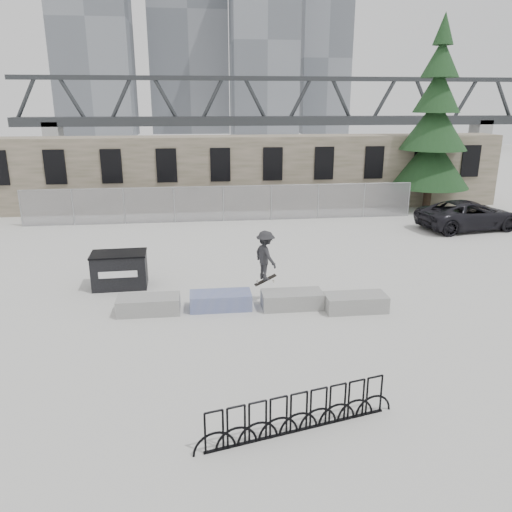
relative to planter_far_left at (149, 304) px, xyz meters
The scene contains 14 objects.
ground 3.17m from the planter_far_left, ahead, with size 120.00×120.00×0.00m, color beige.
stone_wall 16.83m from the planter_far_left, 79.12° to the left, with size 36.00×2.58×4.50m.
chainlink_fence 13.08m from the planter_far_left, 76.02° to the left, with size 22.06×0.06×2.02m.
planter_far_left is the anchor object (origin of this frame).
planter_center_left 2.33m from the planter_far_left, ahead, with size 2.00×0.90×0.54m.
planter_center_right 4.68m from the planter_far_left, ahead, with size 2.00×0.90×0.54m.
planter_offset 6.72m from the planter_far_left, ahead, with size 2.00×0.90×0.54m.
dumpster 2.85m from the planter_far_left, 115.81° to the left, with size 2.02×1.27×1.30m.
bike_rack 7.48m from the planter_far_left, 61.37° to the right, with size 4.38×1.10×0.90m.
spruce_tree 22.34m from the planter_far_left, 42.08° to the left, with size 4.81×4.81×11.50m.
skyline_towers 96.22m from the planter_far_left, 88.69° to the left, with size 58.00×28.00×48.00m.
truss_bridge 56.85m from the planter_far_left, 76.59° to the left, with size 70.00×3.00×9.80m.
suv 18.52m from the planter_far_left, 29.96° to the left, with size 2.55×5.52×1.53m, color black.
skateboarder 4.14m from the planter_far_left, ahead, with size 1.02×1.25×1.89m.
Camera 1 is at (-1.50, -15.37, 6.55)m, focal length 35.00 mm.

